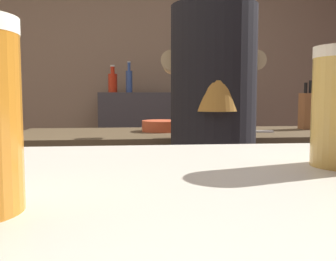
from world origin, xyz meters
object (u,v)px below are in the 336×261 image
at_px(knife_block, 310,110).
at_px(bottle_olive_oil, 129,80).
at_px(bartender, 213,129).
at_px(mixing_bowl, 162,126).
at_px(bottle_hot_sauce, 113,82).
at_px(chefs_knife, 250,131).

height_order(knife_block, bottle_olive_oil, bottle_olive_oil).
relative_size(bartender, mixing_bowl, 8.09).
height_order(bartender, mixing_bowl, bartender).
relative_size(knife_block, bottle_hot_sauce, 1.25).
bearing_deg(bottle_hot_sauce, knife_block, -45.51).
bearing_deg(knife_block, bottle_olive_oil, 130.14).
bearing_deg(knife_block, bottle_hot_sauce, 134.49).
distance_m(bottle_hot_sauce, bottle_olive_oil, 0.14).
relative_size(knife_block, chefs_knife, 1.15).
relative_size(chefs_knife, bottle_hot_sauce, 1.08).
distance_m(bartender, knife_block, 0.87).
bearing_deg(bartender, knife_block, -43.56).
xyz_separation_m(mixing_bowl, bottle_olive_oil, (-0.16, 1.23, 0.28)).
bearing_deg(bottle_olive_oil, mixing_bowl, -82.38).
xyz_separation_m(knife_block, bottle_hot_sauce, (-1.13, 1.15, 0.19)).
relative_size(bottle_hot_sauce, bottle_olive_oil, 0.87).
relative_size(bartender, bottle_hot_sauce, 7.49).
bearing_deg(mixing_bowl, knife_block, 3.14).
xyz_separation_m(bartender, bottle_olive_oil, (-0.33, 1.74, 0.25)).
bearing_deg(bottle_hot_sauce, bottle_olive_oil, 13.30).
relative_size(mixing_bowl, bottle_hot_sauce, 0.93).
relative_size(mixing_bowl, chefs_knife, 0.86).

